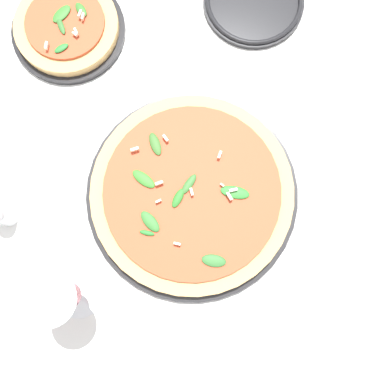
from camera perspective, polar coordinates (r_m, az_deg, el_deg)
ground_plane at (r=0.77m, az=0.56°, el=2.63°), size 6.00×6.00×0.00m
pizza_arugula_main at (r=0.74m, az=-0.01°, el=-0.18°), size 0.35×0.35×0.05m
pizza_personal_side at (r=0.88m, az=-15.54°, el=19.46°), size 0.20×0.20×0.05m
wine_glass at (r=0.67m, az=-16.35°, el=-12.63°), size 0.08×0.08×0.16m
side_plate_white at (r=0.89m, az=7.85°, el=22.93°), size 0.18×0.18×0.02m
shaker_pepper at (r=0.78m, az=-23.05°, el=-2.65°), size 0.03×0.03×0.07m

